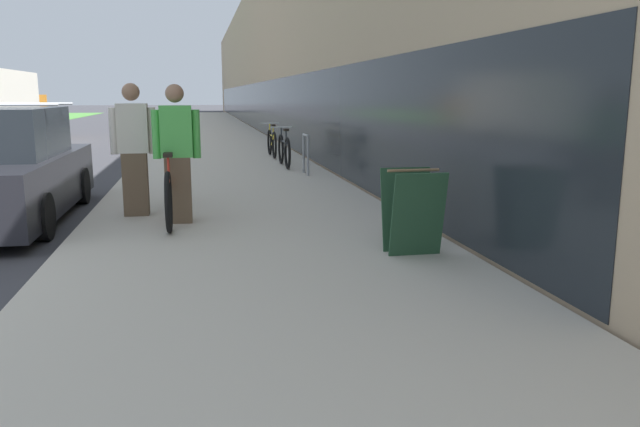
{
  "coord_description": "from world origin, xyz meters",
  "views": [
    {
      "loc": [
        5.15,
        -6.28,
        1.78
      ],
      "look_at": [
        8.61,
        11.39,
        -1.65
      ],
      "focal_mm": 35.0,
      "sensor_mm": 36.0,
      "label": 1
    }
  ],
  "objects_px": {
    "cruiser_bike_middle": "(272,143)",
    "sandwich_board_sign": "(412,211)",
    "person_rider": "(177,154)",
    "bike_rack_hoop": "(306,150)",
    "cruiser_bike_nearest": "(284,150)",
    "tandem_bicycle": "(172,188)",
    "person_bystander": "(134,150)",
    "parked_sedan_curbside": "(1,171)"
  },
  "relations": [
    {
      "from": "cruiser_bike_middle",
      "to": "sandwich_board_sign",
      "type": "xyz_separation_m",
      "value": [
        0.22,
        -10.76,
        0.07
      ]
    },
    {
      "from": "person_rider",
      "to": "sandwich_board_sign",
      "type": "distance_m",
      "value": 3.29
    },
    {
      "from": "bike_rack_hoop",
      "to": "cruiser_bike_middle",
      "type": "height_order",
      "value": "cruiser_bike_middle"
    },
    {
      "from": "cruiser_bike_nearest",
      "to": "sandwich_board_sign",
      "type": "distance_m",
      "value": 8.35
    },
    {
      "from": "bike_rack_hoop",
      "to": "sandwich_board_sign",
      "type": "relative_size",
      "value": 0.94
    },
    {
      "from": "cruiser_bike_nearest",
      "to": "cruiser_bike_middle",
      "type": "distance_m",
      "value": 2.42
    },
    {
      "from": "cruiser_bike_middle",
      "to": "sandwich_board_sign",
      "type": "distance_m",
      "value": 10.76
    },
    {
      "from": "tandem_bicycle",
      "to": "person_rider",
      "type": "xyz_separation_m",
      "value": [
        0.1,
        -0.35,
        0.5
      ]
    },
    {
      "from": "person_bystander",
      "to": "sandwich_board_sign",
      "type": "relative_size",
      "value": 2.01
    },
    {
      "from": "sandwich_board_sign",
      "to": "parked_sedan_curbside",
      "type": "xyz_separation_m",
      "value": [
        -4.93,
        3.29,
        0.14
      ]
    },
    {
      "from": "person_bystander",
      "to": "parked_sedan_curbside",
      "type": "distance_m",
      "value": 1.97
    },
    {
      "from": "tandem_bicycle",
      "to": "cruiser_bike_middle",
      "type": "distance_m",
      "value": 8.6
    },
    {
      "from": "person_bystander",
      "to": "cruiser_bike_middle",
      "type": "distance_m",
      "value": 8.5
    },
    {
      "from": "person_bystander",
      "to": "parked_sedan_curbside",
      "type": "bearing_deg",
      "value": 164.35
    },
    {
      "from": "cruiser_bike_middle",
      "to": "person_rider",
      "type": "bearing_deg",
      "value": -104.58
    },
    {
      "from": "person_bystander",
      "to": "bike_rack_hoop",
      "type": "bearing_deg",
      "value": 52.64
    },
    {
      "from": "tandem_bicycle",
      "to": "bike_rack_hoop",
      "type": "bearing_deg",
      "value": 59.04
    },
    {
      "from": "person_bystander",
      "to": "sandwich_board_sign",
      "type": "bearing_deg",
      "value": -42.12
    },
    {
      "from": "person_bystander",
      "to": "cruiser_bike_middle",
      "type": "relative_size",
      "value": 1.01
    },
    {
      "from": "tandem_bicycle",
      "to": "sandwich_board_sign",
      "type": "height_order",
      "value": "tandem_bicycle"
    },
    {
      "from": "person_rider",
      "to": "person_bystander",
      "type": "distance_m",
      "value": 0.87
    },
    {
      "from": "tandem_bicycle",
      "to": "cruiser_bike_middle",
      "type": "xyz_separation_m",
      "value": [
        2.35,
        8.27,
        -0.02
      ]
    },
    {
      "from": "cruiser_bike_nearest",
      "to": "parked_sedan_curbside",
      "type": "relative_size",
      "value": 0.41
    },
    {
      "from": "bike_rack_hoop",
      "to": "tandem_bicycle",
      "type": "bearing_deg",
      "value": -120.96
    },
    {
      "from": "tandem_bicycle",
      "to": "cruiser_bike_nearest",
      "type": "height_order",
      "value": "tandem_bicycle"
    },
    {
      "from": "bike_rack_hoop",
      "to": "cruiser_bike_nearest",
      "type": "distance_m",
      "value": 1.55
    },
    {
      "from": "cruiser_bike_nearest",
      "to": "parked_sedan_curbside",
      "type": "xyz_separation_m",
      "value": [
        -4.71,
        -5.05,
        0.21
      ]
    },
    {
      "from": "person_bystander",
      "to": "cruiser_bike_nearest",
      "type": "bearing_deg",
      "value": 62.98
    },
    {
      "from": "person_bystander",
      "to": "bike_rack_hoop",
      "type": "distance_m",
      "value": 5.12
    },
    {
      "from": "cruiser_bike_nearest",
      "to": "bike_rack_hoop",
      "type": "bearing_deg",
      "value": -80.54
    },
    {
      "from": "tandem_bicycle",
      "to": "person_bystander",
      "type": "height_order",
      "value": "person_bystander"
    },
    {
      "from": "tandem_bicycle",
      "to": "person_bystander",
      "type": "distance_m",
      "value": 0.76
    },
    {
      "from": "tandem_bicycle",
      "to": "bike_rack_hoop",
      "type": "xyz_separation_m",
      "value": [
        2.6,
        4.34,
        0.11
      ]
    },
    {
      "from": "person_rider",
      "to": "person_bystander",
      "type": "xyz_separation_m",
      "value": [
        -0.6,
        0.63,
        0.01
      ]
    },
    {
      "from": "person_rider",
      "to": "person_bystander",
      "type": "relative_size",
      "value": 0.99
    },
    {
      "from": "tandem_bicycle",
      "to": "sandwich_board_sign",
      "type": "distance_m",
      "value": 3.57
    },
    {
      "from": "sandwich_board_sign",
      "to": "person_rider",
      "type": "bearing_deg",
      "value": 139.09
    },
    {
      "from": "cruiser_bike_middle",
      "to": "parked_sedan_curbside",
      "type": "distance_m",
      "value": 8.83
    },
    {
      "from": "sandwich_board_sign",
      "to": "cruiser_bike_middle",
      "type": "bearing_deg",
      "value": 91.16
    },
    {
      "from": "person_rider",
      "to": "cruiser_bike_middle",
      "type": "height_order",
      "value": "person_rider"
    },
    {
      "from": "tandem_bicycle",
      "to": "cruiser_bike_nearest",
      "type": "relative_size",
      "value": 1.51
    },
    {
      "from": "person_rider",
      "to": "person_bystander",
      "type": "height_order",
      "value": "person_bystander"
    }
  ]
}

